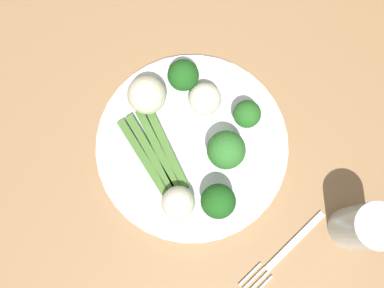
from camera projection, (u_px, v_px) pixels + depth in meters
The scene contains 13 objects.
ground_plane at pixel (177, 180), 1.46m from camera, with size 6.00×6.00×0.02m, color gray.
dining_table at pixel (164, 131), 0.79m from camera, with size 1.34×1.05×0.77m.
plate at pixel (192, 146), 0.68m from camera, with size 0.29×0.29×0.01m, color white.
asparagus_bundle at pixel (155, 153), 0.66m from camera, with size 0.14×0.08×0.01m.
broccoli_right at pixel (247, 114), 0.65m from camera, with size 0.04×0.04×0.05m.
broccoli_outer_edge at pixel (183, 75), 0.66m from camera, with size 0.05×0.05×0.06m.
broccoli_left at pixel (226, 150), 0.63m from camera, with size 0.06×0.06×0.07m.
broccoli_near_center at pixel (218, 201), 0.62m from camera, with size 0.05×0.05×0.06m.
cauliflower_front_left at pixel (178, 203), 0.63m from camera, with size 0.05×0.05×0.05m, color silver.
cauliflower_back at pixel (145, 96), 0.66m from camera, with size 0.06×0.06×0.06m, color beige.
cauliflower_near_fork at pixel (205, 99), 0.66m from camera, with size 0.05×0.05×0.05m, color white.
fork at pixel (283, 253), 0.65m from camera, with size 0.03×0.17×0.00m.
water_glass at pixel (362, 227), 0.61m from camera, with size 0.06×0.06×0.11m, color silver.
Camera 1 is at (-0.18, 0.08, 1.45)m, focal length 41.28 mm.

